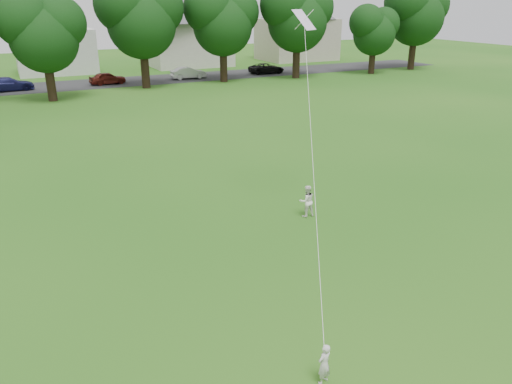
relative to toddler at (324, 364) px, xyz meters
name	(u,v)px	position (x,y,z in m)	size (l,w,h in m)	color
ground	(255,294)	(0.19, 3.87, -0.50)	(160.00, 160.00, 0.00)	#1D5413
street	(69,85)	(0.19, 45.87, -0.50)	(90.00, 7.00, 0.01)	#2D2D30
toddler	(324,364)	(0.00, 0.00, 0.00)	(0.37, 0.24, 1.01)	silver
older_boy	(307,201)	(4.46, 7.99, 0.13)	(0.62, 0.48, 1.27)	white
kite	(312,145)	(2.41, 4.60, 3.49)	(2.99, 5.13, 12.28)	white
tree_row	(138,18)	(6.26, 40.33, 5.89)	(82.25, 9.28, 10.62)	black
parked_cars	(29,83)	(-3.44, 44.87, 0.12)	(55.98, 2.34, 1.28)	black
house_row	(69,27)	(1.96, 55.87, 4.51)	(77.29, 14.04, 10.04)	beige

